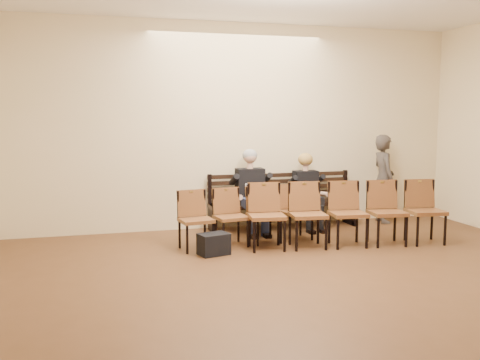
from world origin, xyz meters
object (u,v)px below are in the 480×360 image
object	(u,v)px
water_bottle	(317,197)
bag	(214,244)
laptop	(258,200)
chair_row_front	(248,216)
passerby	(384,172)
seated_man	(252,191)
bench	(284,215)
seated_woman	(307,194)
chair_row_back	(348,214)

from	to	relation	value
water_bottle	bag	xyz separation A→B (m)	(-2.03, -1.07, -0.42)
laptop	chair_row_front	xyz separation A→B (m)	(-0.35, -0.60, -0.14)
bag	passerby	xyz separation A→B (m)	(3.47, 1.41, 0.77)
seated_man	bag	xyz separation A→B (m)	(-0.94, -1.30, -0.54)
laptop	water_bottle	world-z (taller)	water_bottle
seated_man	laptop	size ratio (longest dim) A/B	4.08
seated_man	water_bottle	xyz separation A→B (m)	(1.08, -0.23, -0.11)
laptop	passerby	size ratio (longest dim) A/B	0.18
bench	seated_woman	bearing A→B (deg)	-17.14
water_bottle	chair_row_back	bearing A→B (deg)	-89.22
bag	bench	bearing A→B (deg)	42.33
seated_woman	chair_row_front	bearing A→B (deg)	-147.48
seated_woman	bag	distance (m)	2.38
bench	seated_woman	world-z (taller)	seated_woman
seated_woman	water_bottle	world-z (taller)	seated_woman
chair_row_back	seated_woman	bearing A→B (deg)	100.64
laptop	bag	distance (m)	1.51
laptop	chair_row_front	distance (m)	0.71
bag	chair_row_back	xyz separation A→B (m)	(2.04, -0.04, 0.33)
water_bottle	chair_row_front	bearing A→B (deg)	-156.50
seated_woman	chair_row_front	size ratio (longest dim) A/B	0.56
laptop	chair_row_front	size ratio (longest dim) A/B	0.16
seated_woman	bag	size ratio (longest dim) A/B	2.89
bag	seated_woman	bearing A→B (deg)	33.72
seated_man	bag	distance (m)	1.70
laptop	chair_row_back	size ratio (longest dim) A/B	0.11
seated_woman	chair_row_back	world-z (taller)	seated_woman
passerby	chair_row_front	size ratio (longest dim) A/B	0.87
seated_man	water_bottle	size ratio (longest dim) A/B	5.46
seated_man	chair_row_front	world-z (taller)	seated_man
bench	bag	bearing A→B (deg)	-137.67
seated_man	bag	world-z (taller)	seated_man
chair_row_front	chair_row_back	size ratio (longest dim) A/B	0.71
bench	water_bottle	size ratio (longest dim) A/B	10.33
water_bottle	chair_row_front	xyz separation A→B (m)	(-1.39, -0.60, -0.14)
bag	chair_row_front	world-z (taller)	chair_row_front
laptop	passerby	distance (m)	2.54
seated_man	seated_woman	world-z (taller)	seated_man
seated_woman	chair_row_back	distance (m)	1.35
seated_woman	passerby	distance (m)	1.56
bench	bag	size ratio (longest dim) A/B	6.35
seated_woman	laptop	size ratio (longest dim) A/B	3.52
seated_man	laptop	world-z (taller)	seated_man
passerby	chair_row_front	bearing A→B (deg)	114.79
bench	bag	distance (m)	2.11
bench	passerby	size ratio (longest dim) A/B	1.42
water_bottle	bag	size ratio (longest dim) A/B	0.61
bag	passerby	world-z (taller)	passerby
water_bottle	chair_row_front	world-z (taller)	chair_row_front
seated_man	chair_row_back	xyz separation A→B (m)	(1.10, -1.34, -0.20)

